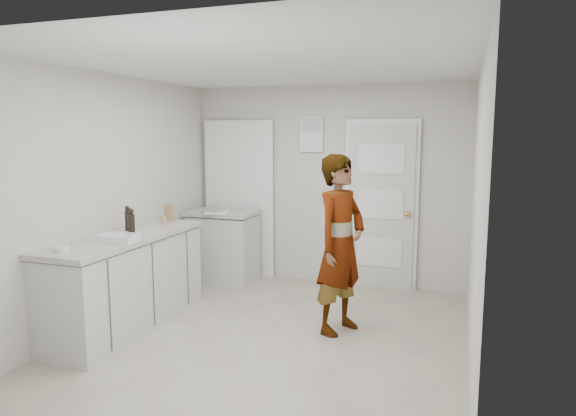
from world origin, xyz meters
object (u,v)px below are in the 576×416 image
at_px(cake_mix_box, 169,212).
at_px(spice_jar, 164,220).
at_px(baking_dish, 117,238).
at_px(egg_bowl, 62,249).
at_px(person, 340,244).
at_px(oil_cruet_b, 128,219).
at_px(oil_cruet_a, 131,222).

relative_size(cake_mix_box, spice_jar, 2.15).
height_order(spice_jar, baking_dish, spice_jar).
bearing_deg(egg_bowl, person, 32.95).
distance_m(person, egg_bowl, 2.47).
bearing_deg(oil_cruet_b, egg_bowl, -86.56).
xyz_separation_m(person, oil_cruet_a, (-1.95, -0.55, 0.19)).
xyz_separation_m(spice_jar, baking_dish, (0.11, -0.94, -0.01)).
distance_m(oil_cruet_b, baking_dish, 0.53).
xyz_separation_m(oil_cruet_a, baking_dish, (0.05, -0.28, -0.10)).
distance_m(person, spice_jar, 2.01).
bearing_deg(person, cake_mix_box, 103.53).
distance_m(cake_mix_box, oil_cruet_a, 0.88).
height_order(cake_mix_box, spice_jar, cake_mix_box).
relative_size(oil_cruet_a, baking_dish, 0.71).
relative_size(person, cake_mix_box, 9.40).
height_order(spice_jar, oil_cruet_a, oil_cruet_a).
xyz_separation_m(person, oil_cruet_b, (-2.13, -0.36, 0.19)).
xyz_separation_m(person, egg_bowl, (-2.07, -1.34, 0.09)).
height_order(person, baking_dish, person).
relative_size(cake_mix_box, oil_cruet_a, 0.69).
bearing_deg(person, spice_jar, 109.41).
bearing_deg(egg_bowl, baking_dish, 71.69).
height_order(spice_jar, egg_bowl, spice_jar).
height_order(cake_mix_box, oil_cruet_a, oil_cruet_a).
distance_m(oil_cruet_b, egg_bowl, 0.98).
height_order(oil_cruet_a, oil_cruet_b, oil_cruet_a).
distance_m(person, oil_cruet_b, 2.17).
xyz_separation_m(oil_cruet_a, egg_bowl, (-0.12, -0.79, -0.10)).
bearing_deg(person, oil_cruet_b, 122.12).
bearing_deg(baking_dish, spice_jar, 96.51).
bearing_deg(oil_cruet_a, spice_jar, 95.16).
bearing_deg(spice_jar, person, -3.02).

